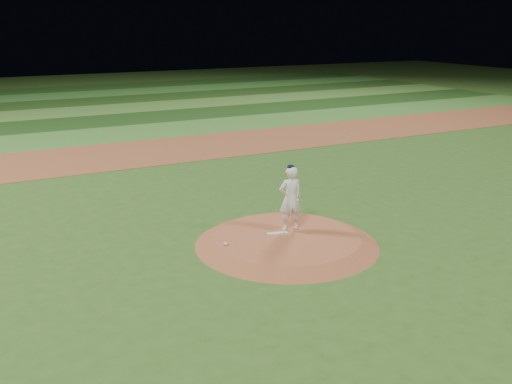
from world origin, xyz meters
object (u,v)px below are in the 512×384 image
(rosin_bag, at_px, (226,244))
(pitching_rubber, at_px, (277,233))
(pitchers_mound, at_px, (287,240))
(pitcher_on_mound, at_px, (290,198))

(rosin_bag, bearing_deg, pitching_rubber, 3.43)
(rosin_bag, bearing_deg, pitchers_mound, -6.34)
(pitchers_mound, relative_size, rosin_bag, 41.09)
(pitcher_on_mound, bearing_deg, pitching_rubber, -167.47)
(pitchers_mound, relative_size, pitching_rubber, 8.78)
(pitchers_mound, bearing_deg, pitching_rubber, 114.38)
(rosin_bag, bearing_deg, pitcher_on_mound, 5.48)
(rosin_bag, distance_m, pitcher_on_mound, 2.48)
(pitchers_mound, height_order, rosin_bag, rosin_bag)
(rosin_bag, relative_size, pitcher_on_mound, 0.06)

